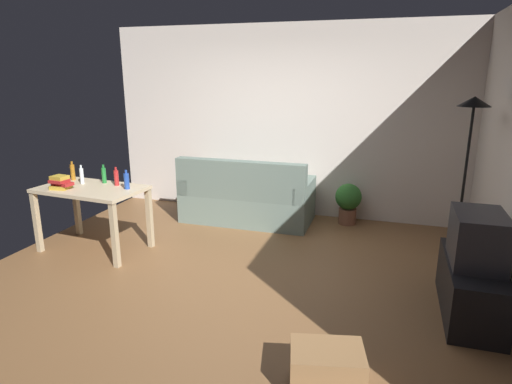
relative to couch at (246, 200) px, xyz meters
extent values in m
cube|color=brown|center=(0.38, -1.59, -0.32)|extent=(5.20, 4.40, 0.02)
cube|color=silver|center=(0.38, 0.61, 1.04)|extent=(5.20, 0.10, 2.70)
cube|color=slate|center=(0.00, 0.06, -0.11)|extent=(1.79, 0.84, 0.40)
cube|color=slate|center=(0.00, -0.28, 0.35)|extent=(1.79, 0.16, 0.52)
cube|color=slate|center=(0.81, 0.06, 0.20)|extent=(0.16, 0.84, 0.22)
cube|color=slate|center=(-0.81, 0.06, 0.20)|extent=(0.16, 0.84, 0.22)
cube|color=black|center=(2.63, -1.76, -0.07)|extent=(0.44, 1.10, 0.48)
cube|color=#2D2D33|center=(2.63, -1.76, 0.39)|extent=(0.40, 0.60, 0.44)
cube|color=black|center=(2.84, -1.76, 0.39)|extent=(0.01, 0.52, 0.36)
cylinder|color=black|center=(2.63, -0.73, -0.29)|extent=(0.26, 0.26, 0.03)
cylinder|color=black|center=(2.63, -0.73, 0.56)|extent=(0.03, 0.03, 1.68)
cone|color=black|center=(2.63, -0.73, 1.45)|extent=(0.32, 0.32, 0.10)
cube|color=#C6B28E|center=(-1.39, -1.50, 0.43)|extent=(1.26, 0.80, 0.04)
cube|color=tan|center=(-1.97, -1.76, 0.05)|extent=(0.06, 0.06, 0.72)
cube|color=tan|center=(-0.86, -1.85, 0.05)|extent=(0.06, 0.06, 0.72)
cube|color=tan|center=(-1.92, -1.14, 0.05)|extent=(0.06, 0.06, 0.72)
cube|color=tan|center=(-0.80, -1.24, 0.05)|extent=(0.06, 0.06, 0.72)
cylinder|color=brown|center=(1.37, 0.31, -0.20)|extent=(0.24, 0.24, 0.22)
sphere|color=#2D6B28|center=(1.37, 0.31, 0.08)|extent=(0.36, 0.36, 0.36)
cube|color=olive|center=(1.59, -3.07, -0.16)|extent=(0.54, 0.44, 0.30)
cylinder|color=#9E6019|center=(-1.82, -1.26, 0.55)|extent=(0.05, 0.05, 0.19)
cylinder|color=#9E6019|center=(-1.82, -1.26, 0.66)|extent=(0.02, 0.02, 0.04)
cylinder|color=silver|center=(-1.59, -1.38, 0.55)|extent=(0.05, 0.05, 0.19)
cylinder|color=silver|center=(-1.59, -1.38, 0.66)|extent=(0.02, 0.02, 0.04)
cylinder|color=#1E722D|center=(-1.36, -1.27, 0.54)|extent=(0.05, 0.05, 0.18)
cylinder|color=#1E722D|center=(-1.36, -1.27, 0.66)|extent=(0.02, 0.02, 0.04)
cylinder|color=#AD2323|center=(-1.15, -1.32, 0.54)|extent=(0.05, 0.05, 0.18)
cylinder|color=#AD2323|center=(-1.15, -1.32, 0.65)|extent=(0.02, 0.02, 0.04)
cylinder|color=#2347A3|center=(-0.94, -1.43, 0.54)|extent=(0.06, 0.06, 0.18)
cylinder|color=#2347A3|center=(-0.94, -1.43, 0.65)|extent=(0.03, 0.03, 0.04)
cube|color=#B7932D|center=(-1.67, -1.65, 0.47)|extent=(0.21, 0.19, 0.04)
cube|color=maroon|center=(-1.64, -1.65, 0.51)|extent=(0.25, 0.17, 0.04)
cube|color=maroon|center=(-1.66, -1.67, 0.55)|extent=(0.17, 0.16, 0.03)
cube|color=#B7932D|center=(-1.66, -1.66, 0.59)|extent=(0.18, 0.15, 0.04)
camera|label=1|loc=(1.88, -5.56, 1.73)|focal=30.61mm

